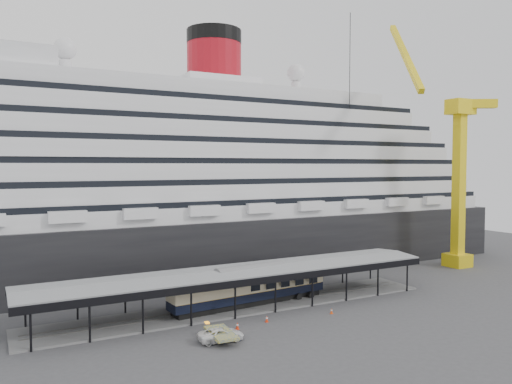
# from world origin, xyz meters

# --- Properties ---
(ground) EXTENTS (200.00, 200.00, 0.00)m
(ground) POSITION_xyz_m (0.00, 0.00, 0.00)
(ground) COLOR #3E3E41
(ground) RESTS_ON ground
(cruise_ship) EXTENTS (130.00, 30.00, 43.90)m
(cruise_ship) POSITION_xyz_m (0.05, 32.00, 18.35)
(cruise_ship) COLOR black
(cruise_ship) RESTS_ON ground
(platform_canopy) EXTENTS (56.00, 9.18, 5.30)m
(platform_canopy) POSITION_xyz_m (0.00, 5.00, 2.36)
(platform_canopy) COLOR slate
(platform_canopy) RESTS_ON ground
(crane_yellow) EXTENTS (23.83, 18.78, 47.60)m
(crane_yellow) POSITION_xyz_m (47.06, 10.54, 19.96)
(crane_yellow) COLOR yellow
(crane_yellow) RESTS_ON ground
(port_truck) EXTENTS (5.19, 2.73, 1.39)m
(port_truck) POSITION_xyz_m (-7.67, -5.41, 0.70)
(port_truck) COLOR white
(port_truck) RESTS_ON ground
(pullman_carriage) EXTENTS (23.32, 4.95, 22.73)m
(pullman_carriage) POSITION_xyz_m (1.37, 5.00, 2.75)
(pullman_carriage) COLOR black
(pullman_carriage) RESTS_ON ground
(traffic_cone_left) EXTENTS (0.50, 0.50, 0.81)m
(traffic_cone_left) POSITION_xyz_m (-0.07, -2.04, 0.40)
(traffic_cone_left) COLOR red
(traffic_cone_left) RESTS_ON ground
(traffic_cone_mid) EXTENTS (0.55, 0.55, 0.83)m
(traffic_cone_mid) POSITION_xyz_m (-4.39, -2.76, 0.41)
(traffic_cone_mid) COLOR red
(traffic_cone_mid) RESTS_ON ground
(traffic_cone_right) EXTENTS (0.49, 0.49, 0.73)m
(traffic_cone_right) POSITION_xyz_m (8.91, -3.03, 0.36)
(traffic_cone_right) COLOR #E8460C
(traffic_cone_right) RESTS_ON ground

